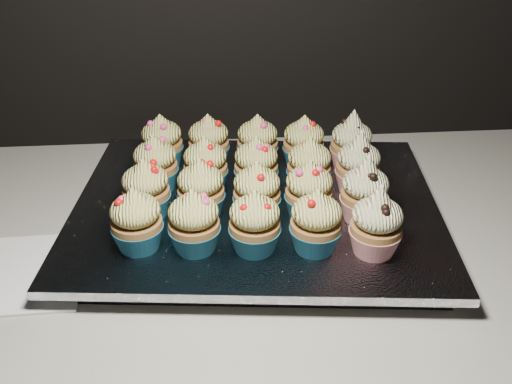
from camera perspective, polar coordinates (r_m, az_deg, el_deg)
worktop at (r=0.82m, az=-16.94°, el=-5.84°), size 2.44×0.64×0.04m
napkin at (r=0.77m, az=-22.37°, el=-7.50°), size 0.16×0.16×0.00m
baking_tray at (r=0.81m, az=0.00°, el=-2.38°), size 0.50×0.40×0.02m
foil_lining at (r=0.80m, az=0.00°, el=-1.36°), size 0.54×0.44×0.01m
cupcake_0 at (r=0.70m, az=-11.86°, el=-2.86°), size 0.06×0.06×0.08m
cupcake_1 at (r=0.69m, az=-6.22°, el=-3.06°), size 0.06×0.06×0.08m
cupcake_2 at (r=0.68m, az=-0.14°, el=-3.14°), size 0.06×0.06×0.08m
cupcake_3 at (r=0.69m, az=6.01°, el=-3.08°), size 0.06×0.06×0.08m
cupcake_4 at (r=0.69m, az=11.95°, el=-3.16°), size 0.06×0.06×0.10m
cupcake_5 at (r=0.76m, az=-10.93°, el=0.19°), size 0.06×0.06×0.08m
cupcake_6 at (r=0.75m, az=-5.53°, el=0.20°), size 0.06×0.06×0.08m
cupcake_7 at (r=0.74m, az=0.08°, el=-0.08°), size 0.06×0.06×0.08m
cupcake_8 at (r=0.75m, az=5.30°, el=0.05°), size 0.06×0.06×0.08m
cupcake_9 at (r=0.75m, az=10.81°, el=0.00°), size 0.06×0.06×0.10m
cupcake_10 at (r=0.82m, az=-10.01°, el=2.72°), size 0.06×0.06×0.08m
cupcake_11 at (r=0.81m, az=-5.07°, el=2.61°), size 0.06×0.06×0.08m
cupcake_12 at (r=0.80m, az=0.02°, el=2.64°), size 0.06×0.06×0.08m
cupcake_13 at (r=0.81m, az=5.32°, el=2.54°), size 0.06×0.06×0.08m
cupcake_14 at (r=0.81m, az=10.17°, el=2.65°), size 0.06×0.06×0.10m
cupcake_15 at (r=0.88m, az=-9.36°, el=4.92°), size 0.06×0.06×0.08m
cupcake_16 at (r=0.87m, az=-4.74°, el=4.99°), size 0.06×0.06×0.08m
cupcake_17 at (r=0.87m, az=0.15°, el=4.98°), size 0.06×0.06×0.08m
cupcake_18 at (r=0.87m, az=4.78°, el=4.86°), size 0.06×0.06×0.08m
cupcake_19 at (r=0.88m, az=9.51°, el=4.85°), size 0.06×0.06×0.10m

